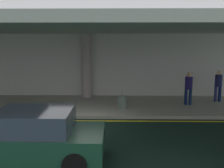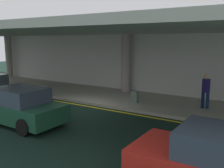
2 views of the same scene
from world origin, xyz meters
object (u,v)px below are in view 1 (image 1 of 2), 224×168
Objects in this scene: car_dark_green at (33,137)px; person_waiting_for_ride at (189,86)px; traveler_with_luggage at (218,84)px; support_column_left_mid at (86,66)px; suitcase_upright_primary at (122,102)px.

person_waiting_for_ride is (6.05, 6.01, 0.40)m from car_dark_green.
traveler_with_luggage is at bearing 173.36° from person_waiting_for_ride.
person_waiting_for_ride is at bearing -17.30° from support_column_left_mid.
support_column_left_mid reaches higher than car_dark_green.
person_waiting_for_ride reaches higher than car_dark_green.
suitcase_upright_primary is (-5.21, -1.57, -0.65)m from traveler_with_luggage.
person_waiting_for_ride is (5.39, -1.68, -0.86)m from support_column_left_mid.
support_column_left_mid is 7.31m from traveler_with_luggage.
car_dark_green is at bearing -94.94° from support_column_left_mid.
suitcase_upright_primary is (2.65, 5.21, -0.25)m from car_dark_green.
traveler_with_luggage is (7.86, 6.78, 0.40)m from car_dark_green.
person_waiting_for_ride reaches higher than suitcase_upright_primary.
person_waiting_for_ride is 3.56m from suitcase_upright_primary.
traveler_with_luggage is at bearing 38.42° from car_dark_green.
person_waiting_for_ride is at bearing 29.33° from suitcase_upright_primary.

